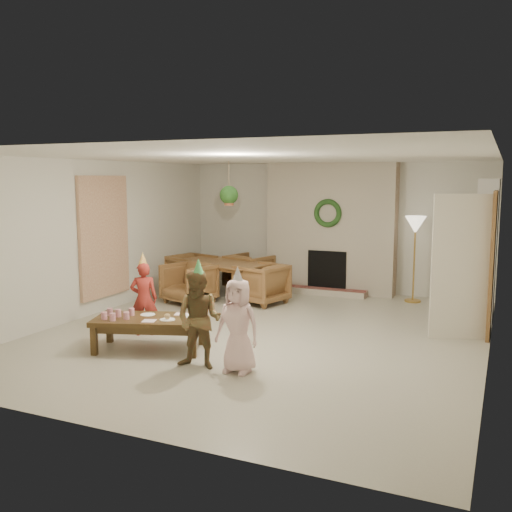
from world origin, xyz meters
The scene contains 56 objects.
floor centered at (0.00, 0.00, 0.00)m, with size 7.00×7.00×0.00m, color #B7B29E.
ceiling centered at (0.00, 0.00, 2.50)m, with size 7.00×7.00×0.00m, color white.
wall_back centered at (0.00, 3.50, 1.25)m, with size 7.00×7.00×0.00m, color silver.
wall_front centered at (0.00, -3.50, 1.25)m, with size 7.00×7.00×0.00m, color silver.
wall_left centered at (-3.00, 0.00, 1.25)m, with size 7.00×7.00×0.00m, color silver.
wall_right centered at (3.00, 0.00, 1.25)m, with size 7.00×7.00×0.00m, color silver.
fireplace_mass centered at (0.00, 3.30, 1.25)m, with size 2.50×0.40×2.50m, color #522915.
fireplace_hearth centered at (0.00, 2.95, 0.06)m, with size 1.60×0.30×0.12m, color #5C1A19.
fireplace_firebox centered at (0.00, 3.12, 0.45)m, with size 0.75×0.12×0.75m, color black.
fireplace_wreath centered at (0.00, 3.07, 1.55)m, with size 0.54×0.54×0.10m, color #1B4319.
floor_lamp_base centered at (1.64, 3.00, 0.02)m, with size 0.29×0.29×0.03m, color gold.
floor_lamp_post centered at (1.64, 3.00, 0.72)m, with size 0.03×0.03×1.39m, color gold.
floor_lamp_shade centered at (1.64, 3.00, 1.39)m, with size 0.37×0.37×0.31m, color beige.
bookshelf_carcass centered at (2.84, 2.30, 1.10)m, with size 0.30×1.00×2.20m, color white.
bookshelf_shelf_a centered at (2.82, 2.30, 0.45)m, with size 0.30×0.92×0.03m, color white.
bookshelf_shelf_b centered at (2.82, 2.30, 0.85)m, with size 0.30×0.92×0.03m, color white.
bookshelf_shelf_c centered at (2.82, 2.30, 1.25)m, with size 0.30×0.92×0.03m, color white.
bookshelf_shelf_d centered at (2.82, 2.30, 1.65)m, with size 0.30×0.92×0.03m, color white.
books_row_lower centered at (2.80, 2.15, 0.59)m, with size 0.20×0.40×0.24m, color #9D341C.
books_row_mid centered at (2.80, 2.35, 0.99)m, with size 0.20×0.44×0.24m, color navy.
books_row_upper centered at (2.80, 2.20, 1.38)m, with size 0.20×0.36×0.22m, color #A68D23.
door_frame centered at (2.96, 1.20, 1.02)m, with size 0.05×0.86×2.04m, color brown.
door_leaf centered at (2.58, 0.82, 1.00)m, with size 0.05×0.80×2.00m, color beige.
curtain_panel centered at (-2.96, 0.20, 1.25)m, with size 0.06×1.20×2.00m, color beige.
dining_table centered at (-1.76, 2.06, 0.32)m, with size 1.84×1.03×0.65m, color brown.
dining_chair_near centered at (-2.00, 1.28, 0.36)m, with size 0.76×0.78×0.71m, color brown.
dining_chair_far centered at (-1.53, 2.83, 0.36)m, with size 0.76×0.78×0.71m, color brown.
dining_chair_left centered at (-2.54, 2.29, 0.36)m, with size 0.76×0.78×0.71m, color brown.
dining_chair_right centered at (-0.80, 1.76, 0.36)m, with size 0.76×0.78×0.71m, color brown.
hanging_plant_cord centered at (-1.30, 1.50, 2.15)m, with size 0.01×0.01×0.70m, color tan.
hanging_plant_pot centered at (-1.30, 1.50, 1.80)m, with size 0.16×0.16×0.12m, color brown.
hanging_plant_foliage centered at (-1.30, 1.50, 1.92)m, with size 0.32×0.32×0.32m, color #1D4918.
coffee_table_top centered at (-1.04, -1.34, 0.40)m, with size 1.39×0.70×0.06m, color #4C3619.
coffee_table_apron centered at (-1.04, -1.34, 0.32)m, with size 1.29×0.59×0.09m, color #4C3619.
coffee_leg_fl centered at (-1.54, -1.82, 0.18)m, with size 0.08×0.08×0.36m, color #4C3619.
coffee_leg_fr centered at (-0.35, -1.41, 0.18)m, with size 0.08×0.08×0.36m, color #4C3619.
coffee_leg_bl centered at (-1.73, -1.28, 0.18)m, with size 0.08×0.08×0.36m, color #4C3619.
coffee_leg_br centered at (-0.53, -0.87, 0.18)m, with size 0.08×0.08×0.36m, color #4C3619.
cup_a centered at (-1.49, -1.67, 0.48)m, with size 0.08×0.08×0.10m, color white.
cup_b centered at (-1.56, -1.47, 0.48)m, with size 0.08×0.08×0.10m, color white.
cup_c centered at (-1.35, -1.68, 0.48)m, with size 0.08×0.08×0.10m, color white.
cup_d centered at (-1.42, -1.47, 0.48)m, with size 0.08×0.08×0.10m, color white.
cup_e centered at (-1.24, -1.55, 0.48)m, with size 0.08×0.08×0.10m, color white.
cup_f centered at (-1.31, -1.35, 0.48)m, with size 0.08×0.08×0.10m, color white.
plate_a centered at (-1.13, -1.24, 0.43)m, with size 0.19×0.19×0.01m, color white.
plate_b centered at (-0.75, -1.36, 0.43)m, with size 0.19×0.19×0.01m, color white.
plate_c centered at (-0.61, -1.09, 0.43)m, with size 0.19×0.19×0.01m, color white.
food_scoop centered at (-0.75, -1.36, 0.47)m, with size 0.08×0.08×0.08m, color tan.
napkin_left centered at (-0.92, -1.51, 0.43)m, with size 0.16×0.16×0.01m, color #FAB8C5.
napkin_right centered at (-0.74, -1.04, 0.43)m, with size 0.16×0.16×0.01m, color #FAB8C5.
child_red centered at (-1.51, -0.78, 0.52)m, with size 0.38×0.25×1.04m, color maroon.
party_hat_red centered at (-1.51, -0.78, 1.09)m, with size 0.14×0.14×0.20m, color #E4EB4E.
child_plaid centered at (-0.09, -1.70, 0.58)m, with size 0.56×0.44×1.16m, color brown.
party_hat_plaid centered at (-0.09, -1.70, 1.20)m, with size 0.14×0.14×0.19m, color #4CB15B.
child_pink centered at (0.38, -1.64, 0.54)m, with size 0.53×0.35×1.09m, color #FDCCCA.
party_hat_pink centered at (0.38, -1.64, 1.13)m, with size 0.14×0.14×0.20m, color #AAAAB0.
Camera 1 is at (3.12, -7.31, 2.21)m, focal length 39.85 mm.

